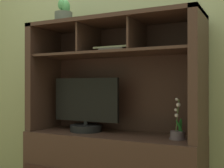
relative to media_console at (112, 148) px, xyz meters
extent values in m
cube|color=#929B6E|center=(0.00, 0.26, 0.95)|extent=(6.00, 0.02, 2.80)
cube|color=#3B261F|center=(-0.66, -0.01, 0.55)|extent=(0.06, 0.43, 0.88)
cube|color=#3B261F|center=(0.66, -0.01, 0.55)|extent=(0.06, 0.43, 0.88)
cube|color=#311D19|center=(0.00, 0.20, 0.54)|extent=(1.31, 0.02, 0.85)
cube|color=#3B261F|center=(0.00, -0.01, 0.98)|extent=(1.37, 0.43, 0.03)
cube|color=#3B261F|center=(0.00, -0.01, 0.73)|extent=(1.25, 0.39, 0.02)
cube|color=#3B261F|center=(-0.21, -0.01, 0.85)|extent=(0.02, 0.37, 0.22)
cube|color=#3B261F|center=(0.21, -0.01, 0.85)|extent=(0.02, 0.37, 0.22)
cylinder|color=black|center=(-0.24, 0.00, 0.14)|extent=(0.26, 0.26, 0.05)
cylinder|color=black|center=(-0.24, 0.00, 0.18)|extent=(0.04, 0.04, 0.03)
cube|color=black|center=(-0.24, 0.00, 0.37)|extent=(0.58, 0.03, 0.35)
cube|color=black|center=(-0.24, -0.02, 0.37)|extent=(0.55, 0.00, 0.32)
cylinder|color=#55464F|center=(0.51, -0.02, 0.14)|extent=(0.10, 0.10, 0.05)
cylinder|color=#55464F|center=(0.51, -0.02, 0.12)|extent=(0.11, 0.11, 0.01)
cylinder|color=#4C6B38|center=(0.51, -0.02, 0.28)|extent=(0.02, 0.02, 0.22)
sphere|color=silver|center=(0.51, -0.02, 0.28)|extent=(0.03, 0.03, 0.03)
sphere|color=silver|center=(0.50, -0.01, 0.31)|extent=(0.02, 0.02, 0.02)
sphere|color=silver|center=(0.52, -0.03, 0.35)|extent=(0.03, 0.03, 0.03)
sphere|color=silver|center=(0.50, 0.00, 0.39)|extent=(0.02, 0.02, 0.02)
ellipsoid|color=#1D5F24|center=(0.53, -0.02, 0.20)|extent=(0.06, 0.08, 0.11)
ellipsoid|color=#1D5F24|center=(0.53, -0.01, 0.20)|extent=(0.04, 0.05, 0.12)
cube|color=#A63A22|center=(0.03, 0.05, 0.75)|extent=(0.33, 0.26, 0.01)
cube|color=slate|center=(0.01, 0.05, 0.76)|extent=(0.22, 0.28, 0.01)
cube|color=beige|center=(0.02, 0.06, 0.78)|extent=(0.32, 0.26, 0.01)
cylinder|color=#4C544A|center=(-0.45, -0.02, 1.04)|extent=(0.15, 0.15, 0.10)
cylinder|color=#4C544A|center=(-0.45, -0.02, 1.00)|extent=(0.17, 0.17, 0.01)
ellipsoid|color=#489052|center=(-0.43, -0.02, 1.14)|extent=(0.07, 0.08, 0.11)
ellipsoid|color=#489052|center=(-0.47, 0.02, 1.14)|extent=(0.06, 0.05, 0.11)
ellipsoid|color=#489052|center=(-0.45, -0.05, 1.16)|extent=(0.06, 0.05, 0.09)
camera|label=1|loc=(1.03, -2.05, 0.49)|focal=47.45mm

